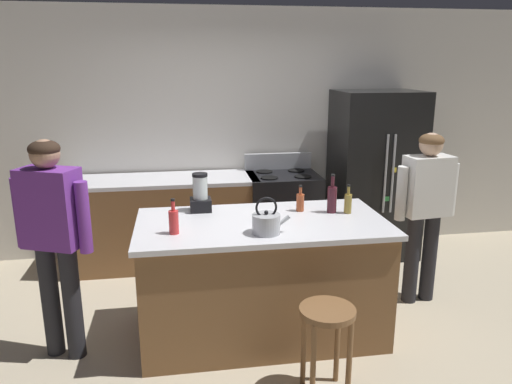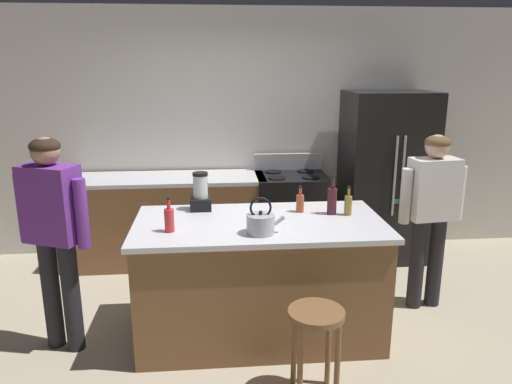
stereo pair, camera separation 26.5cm
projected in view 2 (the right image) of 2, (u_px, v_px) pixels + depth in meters
The scene contains 15 objects.
ground_plane at pixel (259, 332), 3.96m from camera, with size 14.00×14.00×0.00m, color beige.
back_wall at pixel (243, 133), 5.49m from camera, with size 8.00×0.10×2.70m, color silver.
kitchen_island at pixel (259, 278), 3.84m from camera, with size 1.91×0.98×0.95m.
back_counter_run at pixel (172, 220), 5.26m from camera, with size 2.00×0.64×0.95m.
refrigerator at pixel (385, 177), 5.30m from camera, with size 0.90×0.73×1.83m.
stove_range at pixel (291, 216), 5.34m from camera, with size 0.76×0.65×1.13m.
person_by_island_left at pixel (54, 225), 3.51m from camera, with size 0.58×0.36×1.63m.
person_by_sink_right at pixel (432, 206), 4.16m from camera, with size 0.60×0.26×1.55m.
bar_stool at pixel (316, 330), 3.08m from camera, with size 0.36×0.36×0.62m.
blender_appliance at pixel (201, 194), 3.97m from camera, with size 0.17×0.17×0.31m.
bottle_vinegar at pixel (348, 205), 3.84m from camera, with size 0.06×0.06×0.24m.
bottle_cooking_sauce at pixel (300, 202), 3.93m from camera, with size 0.06×0.06×0.22m.
bottle_soda at pixel (169, 219), 3.46m from camera, with size 0.07×0.07×0.26m.
bottle_wine at pixel (332, 200), 3.86m from camera, with size 0.08×0.08×0.32m.
tea_kettle at pixel (261, 223), 3.43m from camera, with size 0.28×0.20×0.27m.
Camera 2 is at (-0.34, -3.51, 2.13)m, focal length 34.18 mm.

